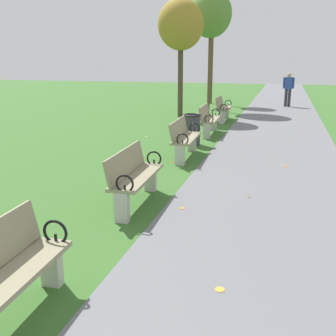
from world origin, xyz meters
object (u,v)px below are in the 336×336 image
at_px(tree_2, 181,25).
at_px(trash_bin, 192,129).
at_px(park_bench_4, 184,138).
at_px(park_bench_6, 223,108).
at_px(park_bench_3, 134,176).
at_px(tree_4, 213,20).
at_px(tree_3, 211,14).
at_px(pedestrian_walking, 288,88).
at_px(park_bench_5, 209,119).

height_order(tree_2, trash_bin, tree_2).
bearing_deg(park_bench_4, park_bench_6, 90.00).
relative_size(park_bench_3, tree_4, 0.33).
relative_size(tree_3, tree_4, 1.05).
distance_m(park_bench_4, tree_3, 10.24).
distance_m(park_bench_6, pedestrian_walking, 5.94).
xyz_separation_m(park_bench_4, park_bench_5, (-0.00, 3.19, 0.00)).
bearing_deg(park_bench_5, park_bench_6, 90.00).
xyz_separation_m(tree_2, trash_bin, (1.68, -5.28, -3.09)).
xyz_separation_m(park_bench_5, tree_2, (-1.83, 3.58, 3.03)).
distance_m(park_bench_4, park_bench_5, 3.19).
bearing_deg(park_bench_4, tree_2, 105.09).
bearing_deg(park_bench_3, tree_3, 95.22).
xyz_separation_m(park_bench_6, pedestrian_walking, (2.35, 5.44, 0.44)).
xyz_separation_m(park_bench_4, tree_4, (-1.54, 12.09, 3.65)).
height_order(park_bench_4, tree_2, tree_2).
xyz_separation_m(tree_4, pedestrian_walking, (3.89, -0.50, -3.21)).
xyz_separation_m(park_bench_6, tree_3, (-1.17, 3.34, 3.68)).
distance_m(park_bench_3, tree_4, 15.94).
bearing_deg(tree_4, park_bench_4, -82.75).
distance_m(park_bench_5, pedestrian_walking, 8.73).
relative_size(park_bench_6, tree_2, 0.36).
relative_size(park_bench_4, park_bench_5, 1.00).
distance_m(tree_2, tree_4, 5.36).
height_order(park_bench_5, pedestrian_walking, pedestrian_walking).
height_order(tree_2, tree_4, tree_4).
height_order(park_bench_3, tree_3, tree_3).
height_order(park_bench_5, tree_3, tree_3).
bearing_deg(pedestrian_walking, tree_3, -149.17).
xyz_separation_m(park_bench_3, park_bench_5, (-0.00, 6.53, 0.00)).
bearing_deg(trash_bin, tree_2, 107.65).
xyz_separation_m(park_bench_4, pedestrian_walking, (2.35, 11.59, 0.44)).
bearing_deg(park_bench_4, trash_bin, 95.62).
relative_size(tree_4, pedestrian_walking, 3.06).
bearing_deg(park_bench_4, pedestrian_walking, 78.55).
distance_m(tree_3, trash_bin, 8.88).
relative_size(tree_2, trash_bin, 5.39).
relative_size(park_bench_3, tree_3, 0.31).
xyz_separation_m(tree_2, pedestrian_walking, (4.17, 4.82, -2.59)).
distance_m(park_bench_6, tree_2, 3.59).
height_order(park_bench_3, trash_bin, park_bench_3).
height_order(park_bench_4, pedestrian_walking, pedestrian_walking).
bearing_deg(pedestrian_walking, park_bench_4, -101.45).
height_order(tree_3, trash_bin, tree_3).
distance_m(park_bench_6, tree_3, 5.11).
xyz_separation_m(park_bench_5, tree_3, (-1.17, 6.30, 3.68)).
bearing_deg(park_bench_3, park_bench_6, 90.00).
bearing_deg(tree_4, trash_bin, -82.52).
distance_m(tree_4, trash_bin, 11.31).
bearing_deg(park_bench_3, park_bench_5, 90.00).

